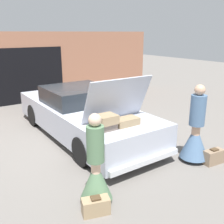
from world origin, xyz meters
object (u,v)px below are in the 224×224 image
Objects in this scene: person_left at (96,172)px; person_right at (195,135)px; suitcase_beside_left_person at (96,206)px; car at (83,114)px; suitcase_beside_right_person at (213,157)px.

person_left is 0.91× the size of person_right.
person_left is at bearing 78.10° from person_right.
person_left is 0.53m from suitcase_beside_left_person.
person_right is 2.82m from suitcase_beside_left_person.
person_left is at bearing -114.65° from car.
suitcase_beside_left_person is at bearing 83.31° from person_right.
person_left is 2.59m from person_right.
person_right is at bearing 86.76° from person_left.
person_left reaches higher than suitcase_beside_left_person.
car is at bearing 12.02° from person_right.
car is 3.05m from person_right.
car is 10.77× the size of suitcase_beside_right_person.
person_left is at bearing 56.98° from suitcase_beside_left_person.
suitcase_beside_left_person is 2.99m from suitcase_beside_right_person.
suitcase_beside_left_person is (-1.46, -3.07, -0.47)m from car.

